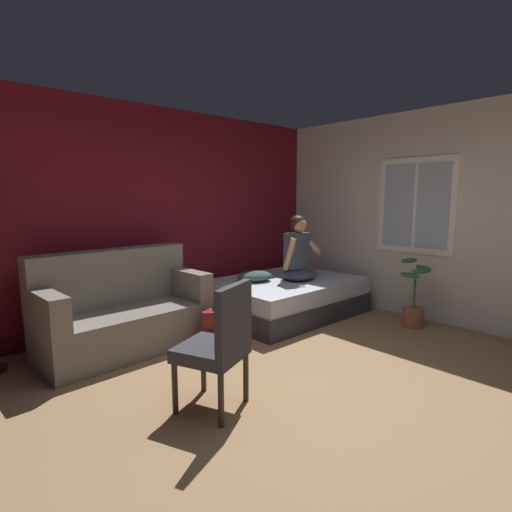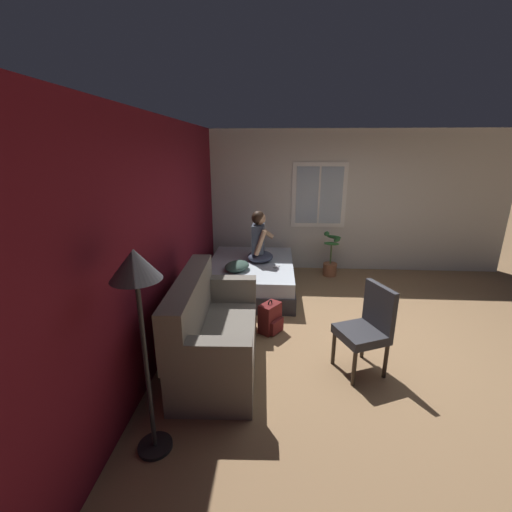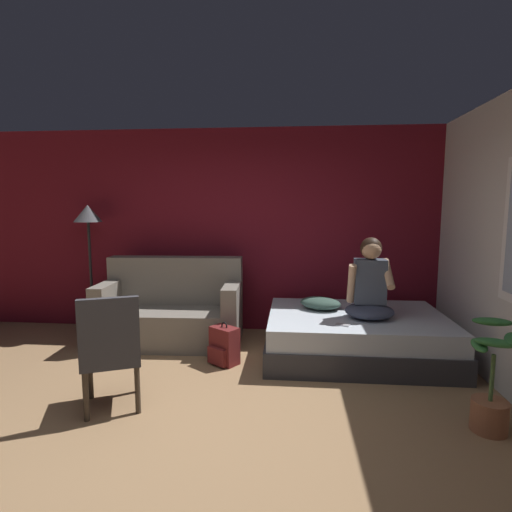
{
  "view_description": "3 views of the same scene",
  "coord_description": "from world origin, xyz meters",
  "px_view_note": "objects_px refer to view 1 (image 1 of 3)",
  "views": [
    {
      "loc": [
        -2.35,
        -2.07,
        1.6
      ],
      "look_at": [
        0.83,
        1.43,
        0.9
      ],
      "focal_mm": 28.0,
      "sensor_mm": 36.0,
      "label": 1
    },
    {
      "loc": [
        -3.98,
        1.2,
        2.34
      ],
      "look_at": [
        0.62,
        1.49,
        0.89
      ],
      "focal_mm": 24.0,
      "sensor_mm": 36.0,
      "label": 2
    },
    {
      "loc": [
        0.82,
        -2.81,
        1.69
      ],
      "look_at": [
        0.4,
        1.77,
        1.11
      ],
      "focal_mm": 28.0,
      "sensor_mm": 36.0,
      "label": 3
    }
  ],
  "objects_px": {
    "potted_plant": "(414,303)",
    "cell_phone": "(299,286)",
    "throw_pillow": "(254,276)",
    "couch": "(122,312)",
    "side_chair": "(219,342)",
    "bed": "(285,297)",
    "backpack": "(217,329)",
    "person_seated": "(298,254)"
  },
  "relations": [
    {
      "from": "side_chair",
      "to": "backpack",
      "type": "height_order",
      "value": "side_chair"
    },
    {
      "from": "cell_phone",
      "to": "backpack",
      "type": "bearing_deg",
      "value": -68.23
    },
    {
      "from": "cell_phone",
      "to": "side_chair",
      "type": "bearing_deg",
      "value": -38.94
    },
    {
      "from": "couch",
      "to": "person_seated",
      "type": "distance_m",
      "value": 2.39
    },
    {
      "from": "cell_phone",
      "to": "throw_pillow",
      "type": "bearing_deg",
      "value": -138.81
    },
    {
      "from": "backpack",
      "to": "throw_pillow",
      "type": "distance_m",
      "value": 1.25
    },
    {
      "from": "backpack",
      "to": "potted_plant",
      "type": "bearing_deg",
      "value": -26.45
    },
    {
      "from": "throw_pillow",
      "to": "potted_plant",
      "type": "height_order",
      "value": "potted_plant"
    },
    {
      "from": "throw_pillow",
      "to": "couch",
      "type": "bearing_deg",
      "value": 177.62
    },
    {
      "from": "couch",
      "to": "cell_phone",
      "type": "bearing_deg",
      "value": -19.57
    },
    {
      "from": "couch",
      "to": "side_chair",
      "type": "height_order",
      "value": "couch"
    },
    {
      "from": "couch",
      "to": "side_chair",
      "type": "relative_size",
      "value": 1.77
    },
    {
      "from": "person_seated",
      "to": "cell_phone",
      "type": "xyz_separation_m",
      "value": [
        -0.32,
        -0.3,
        -0.35
      ]
    },
    {
      "from": "person_seated",
      "to": "throw_pillow",
      "type": "relative_size",
      "value": 1.82
    },
    {
      "from": "couch",
      "to": "backpack",
      "type": "distance_m",
      "value": 1.01
    },
    {
      "from": "person_seated",
      "to": "throw_pillow",
      "type": "bearing_deg",
      "value": 146.35
    },
    {
      "from": "backpack",
      "to": "potted_plant",
      "type": "xyz_separation_m",
      "value": [
        2.21,
        -1.1,
        0.11
      ]
    },
    {
      "from": "throw_pillow",
      "to": "cell_phone",
      "type": "xyz_separation_m",
      "value": [
        0.18,
        -0.64,
        -0.07
      ]
    },
    {
      "from": "side_chair",
      "to": "couch",
      "type": "bearing_deg",
      "value": 90.19
    },
    {
      "from": "bed",
      "to": "cell_phone",
      "type": "xyz_separation_m",
      "value": [
        -0.21,
        -0.44,
        0.25
      ]
    },
    {
      "from": "bed",
      "to": "side_chair",
      "type": "xyz_separation_m",
      "value": [
        -2.2,
        -1.42,
        0.3
      ]
    },
    {
      "from": "couch",
      "to": "throw_pillow",
      "type": "xyz_separation_m",
      "value": [
        1.81,
        -0.08,
        0.16
      ]
    },
    {
      "from": "person_seated",
      "to": "cell_phone",
      "type": "distance_m",
      "value": 0.56
    },
    {
      "from": "bed",
      "to": "potted_plant",
      "type": "distance_m",
      "value": 1.66
    },
    {
      "from": "bed",
      "to": "cell_phone",
      "type": "distance_m",
      "value": 0.55
    },
    {
      "from": "backpack",
      "to": "potted_plant",
      "type": "height_order",
      "value": "potted_plant"
    },
    {
      "from": "bed",
      "to": "throw_pillow",
      "type": "relative_size",
      "value": 4.17
    },
    {
      "from": "bed",
      "to": "throw_pillow",
      "type": "distance_m",
      "value": 0.54
    },
    {
      "from": "bed",
      "to": "potted_plant",
      "type": "relative_size",
      "value": 2.36
    },
    {
      "from": "backpack",
      "to": "couch",
      "type": "bearing_deg",
      "value": 139.77
    },
    {
      "from": "cell_phone",
      "to": "person_seated",
      "type": "bearing_deg",
      "value": 158.76
    },
    {
      "from": "side_chair",
      "to": "person_seated",
      "type": "distance_m",
      "value": 2.66
    },
    {
      "from": "bed",
      "to": "backpack",
      "type": "xyz_separation_m",
      "value": [
        -1.45,
        -0.37,
        -0.04
      ]
    },
    {
      "from": "side_chair",
      "to": "throw_pillow",
      "type": "bearing_deg",
      "value": 41.72
    },
    {
      "from": "throw_pillow",
      "to": "potted_plant",
      "type": "distance_m",
      "value": 2.04
    },
    {
      "from": "bed",
      "to": "person_seated",
      "type": "relative_size",
      "value": 2.29
    },
    {
      "from": "couch",
      "to": "side_chair",
      "type": "xyz_separation_m",
      "value": [
        0.01,
        -1.69,
        0.14
      ]
    },
    {
      "from": "side_chair",
      "to": "cell_phone",
      "type": "height_order",
      "value": "side_chair"
    },
    {
      "from": "throw_pillow",
      "to": "cell_phone",
      "type": "relative_size",
      "value": 3.33
    },
    {
      "from": "throw_pillow",
      "to": "cell_phone",
      "type": "distance_m",
      "value": 0.66
    },
    {
      "from": "potted_plant",
      "to": "cell_phone",
      "type": "bearing_deg",
      "value": 133.24
    },
    {
      "from": "bed",
      "to": "couch",
      "type": "distance_m",
      "value": 2.23
    }
  ]
}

